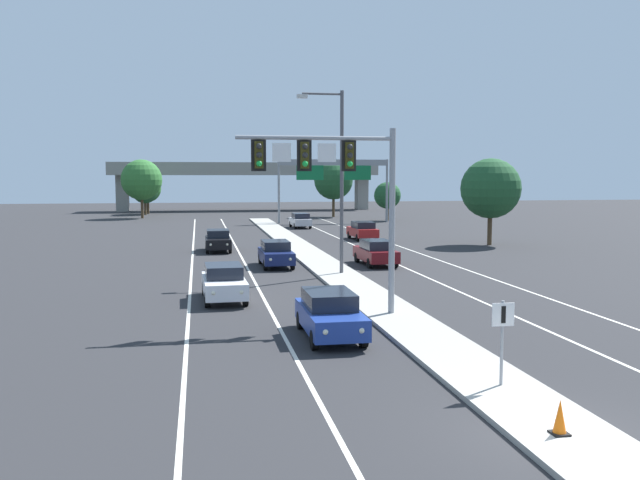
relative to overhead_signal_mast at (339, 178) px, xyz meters
name	(u,v)px	position (x,y,z in m)	size (l,w,h in m)	color
ground_plane	(561,436)	(2.25, -12.52, -5.46)	(260.00, 260.00, 0.00)	#28282B
median_island	(361,291)	(2.25, 5.48, -5.38)	(2.40, 110.00, 0.15)	#9E9B93
lane_stripe_oncoming_center	(251,274)	(-2.45, 12.48, -5.45)	(0.14, 100.00, 0.01)	silver
lane_stripe_receding_center	(411,270)	(6.95, 12.48, -5.45)	(0.14, 100.00, 0.01)	silver
edge_stripe_left	(191,276)	(-5.75, 12.48, -5.45)	(0.14, 100.00, 0.01)	silver
edge_stripe_right	(464,269)	(10.25, 12.48, -5.45)	(0.14, 100.00, 0.01)	silver
overhead_signal_mast	(339,178)	(0.00, 0.00, 0.00)	(6.15, 0.44, 7.20)	gray
median_sign_post	(502,330)	(2.33, -9.44, -3.87)	(0.60, 0.10, 2.20)	gray
street_lamp_median	(338,171)	(2.29, 11.21, 0.34)	(2.58, 0.28, 10.00)	#4C4C51
car_oncoming_blue	(330,314)	(-0.92, -2.96, -4.64)	(1.82, 4.47, 1.58)	navy
car_oncoming_white	(224,282)	(-4.23, 4.71, -4.64)	(1.92, 4.51, 1.58)	silver
car_oncoming_navy	(276,253)	(-0.68, 15.46, -4.64)	(1.85, 4.48, 1.58)	#141E4C
car_oncoming_black	(218,240)	(-3.91, 24.66, -4.64)	(1.82, 4.47, 1.58)	black
car_receding_darkred	(376,252)	(5.52, 15.08, -4.64)	(1.91, 4.51, 1.58)	#5B0F14
car_receding_red	(363,230)	(8.72, 31.63, -4.64)	(1.89, 4.50, 1.58)	maroon
car_receding_silver	(300,220)	(5.39, 45.82, -4.64)	(1.89, 4.50, 1.58)	#B7B7BC
traffic_cone_median_nose	(560,417)	(2.06, -12.78, -4.95)	(0.36, 0.36, 0.74)	black
highway_sign_gantry	(334,170)	(10.45, 52.99, 0.71)	(13.28, 0.42, 7.50)	gray
overpass_bridge	(246,174)	(2.25, 84.16, 0.32)	(42.40, 6.40, 7.65)	gray
tree_far_right_b	(333,180)	(12.69, 64.28, -0.51)	(5.24, 5.24, 7.58)	#4C3823
tree_far_left_c	(148,189)	(-12.54, 76.25, -1.79)	(3.88, 3.88, 5.62)	#4C3823
tree_far_right_a	(491,189)	(17.65, 25.36, -0.93)	(4.79, 4.79, 6.93)	#4C3823
tree_far_right_c	(387,195)	(17.72, 55.47, -2.34)	(3.31, 3.31, 4.78)	#4C3823
tree_far_left_b	(145,191)	(-12.74, 73.79, -2.05)	(3.62, 3.62, 5.23)	#4C3823
tree_far_left_a	(142,180)	(-12.54, 65.81, -0.44)	(5.30, 5.30, 7.67)	#4C3823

